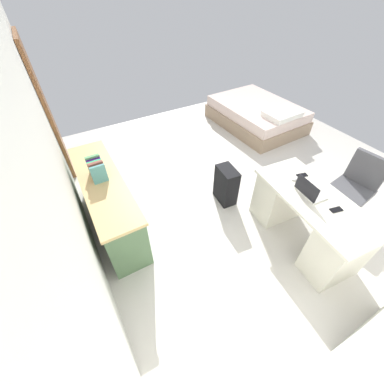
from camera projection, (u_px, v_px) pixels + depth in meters
The scene contains 14 objects.
ground_plane at pixel (238, 182), 4.09m from camera, with size 5.90×5.90×0.00m, color beige.
wall_back at pixel (47, 153), 2.26m from camera, with size 4.90×0.10×2.78m, color silver.
door_wooden at pixel (48, 110), 3.74m from camera, with size 0.88×0.05×2.04m, color brown.
desk at pixel (306, 219), 2.99m from camera, with size 1.50×0.80×0.75m.
office_chair at pixel (351, 191), 3.30m from camera, with size 0.52×0.52×0.94m.
credenza at pixel (109, 202), 3.20m from camera, with size 1.80×0.48×0.77m.
bed at pixel (256, 115), 5.33m from camera, with size 1.94×1.46×0.58m.
suitcase_black at pixel (226, 185), 3.59m from camera, with size 0.36×0.22×0.57m, color black.
laptop at pixel (309, 191), 2.76m from camera, with size 0.33×0.25×0.21m.
computer_mouse at pixel (295, 179), 2.97m from camera, with size 0.06×0.10×0.03m, color white.
cell_phone_near_laptop at pixel (336, 210), 2.61m from camera, with size 0.07×0.14×0.01m, color black.
cell_phone_by_mouse at pixel (302, 175), 3.03m from camera, with size 0.07×0.14×0.01m, color black.
book_row at pixel (97, 169), 2.91m from camera, with size 0.27×0.17×0.24m.
figurine_small at pixel (92, 159), 3.14m from camera, with size 0.08×0.08×0.11m, color red.
Camera 1 is at (-2.30, 2.20, 2.68)m, focal length 22.89 mm.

